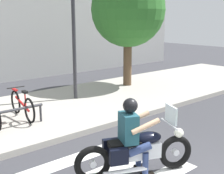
% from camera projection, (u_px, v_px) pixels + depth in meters
% --- Properties ---
extents(sidewalk, '(24.00, 4.40, 0.15)m').
position_uv_depth(sidewalk, '(27.00, 115.00, 8.61)').
color(sidewalk, '#A8A399').
rests_on(sidewalk, ground).
extents(crosswalk_stripe_4, '(2.80, 0.40, 0.01)m').
position_uv_depth(crosswalk_stripe_4, '(108.00, 170.00, 5.63)').
color(crosswalk_stripe_4, white).
rests_on(crosswalk_stripe_4, ground).
extents(crosswalk_stripe_5, '(2.80, 0.40, 0.01)m').
position_uv_depth(crosswalk_stripe_5, '(83.00, 156.00, 6.22)').
color(crosswalk_stripe_5, white).
rests_on(crosswalk_stripe_5, ground).
extents(motorcycle, '(2.12, 1.04, 1.25)m').
position_uv_depth(motorcycle, '(136.00, 151.00, 5.39)').
color(motorcycle, black).
rests_on(motorcycle, ground).
extents(rider, '(0.75, 0.69, 1.45)m').
position_uv_depth(rider, '(133.00, 132.00, 5.29)').
color(rider, '#1E4C59').
rests_on(rider, ground).
extents(bicycle_4, '(0.48, 1.68, 0.80)m').
position_uv_depth(bicycle_4, '(22.00, 105.00, 8.04)').
color(bicycle_4, black).
rests_on(bicycle_4, sidewalk).
extents(street_lamp, '(0.28, 0.28, 4.66)m').
position_uv_depth(street_lamp, '(73.00, 18.00, 9.52)').
color(street_lamp, '#2D2D33').
rests_on(street_lamp, ground).
extents(tree_near_rack, '(2.85, 2.85, 4.52)m').
position_uv_depth(tree_near_rack, '(128.00, 10.00, 11.48)').
color(tree_near_rack, brown).
rests_on(tree_near_rack, ground).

